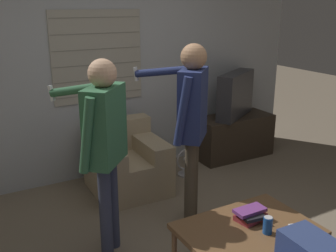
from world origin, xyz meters
The scene contains 11 objects.
wall_back centered at (0.00, 2.03, 1.28)m, with size 5.20×0.08×2.55m.
armchair_beige centered at (-0.04, 1.49, 0.30)m, with size 0.78×0.81×0.74m.
coffee_table centered at (0.12, -0.35, 0.41)m, with size 0.96×0.67×0.45m.
tv_stand centered at (1.60, 1.69, 0.28)m, with size 1.04×0.46×0.56m.
tv centered at (1.60, 1.69, 0.85)m, with size 0.79×0.58×0.58m.
person_left_standing centered at (-0.63, 0.49, 1.02)m, with size 0.50×0.80×1.61m.
person_right_standing centered at (0.20, 0.57, 1.06)m, with size 0.51×0.80×1.67m.
book_stack centered at (0.20, -0.28, 0.49)m, with size 0.25×0.21×0.09m.
soda_can centered at (0.19, -0.47, 0.51)m, with size 0.07×0.07×0.13m.
spare_remote centered at (0.37, -0.55, 0.46)m, with size 0.07×0.14×0.02m.
floor_fan centered at (0.72, 1.46, 0.15)m, with size 0.27×0.20×0.34m.
Camera 1 is at (-1.59, -2.23, 1.99)m, focal length 42.00 mm.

